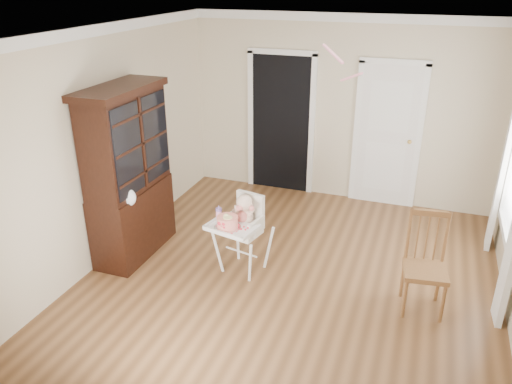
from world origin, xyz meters
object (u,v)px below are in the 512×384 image
(high_chair, at_px, (243,225))
(china_cabinet, at_px, (129,174))
(sippy_cup, at_px, (219,213))
(dining_chair, at_px, (425,267))
(cake, at_px, (227,222))

(high_chair, bearing_deg, china_cabinet, -165.53)
(sippy_cup, distance_m, china_cabinet, 1.19)
(high_chair, xyz_separation_m, dining_chair, (1.98, -0.04, -0.10))
(cake, xyz_separation_m, sippy_cup, (-0.17, 0.16, 0.00))
(sippy_cup, bearing_deg, high_chair, 16.82)
(high_chair, relative_size, cake, 3.18)
(cake, bearing_deg, china_cabinet, 172.03)
(cake, height_order, china_cabinet, china_cabinet)
(high_chair, distance_m, dining_chair, 1.99)
(high_chair, distance_m, china_cabinet, 1.48)
(cake, bearing_deg, high_chair, 69.79)
(sippy_cup, distance_m, dining_chair, 2.26)
(china_cabinet, bearing_deg, cake, -7.97)
(china_cabinet, height_order, dining_chair, china_cabinet)
(sippy_cup, xyz_separation_m, china_cabinet, (-1.15, 0.03, 0.31))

